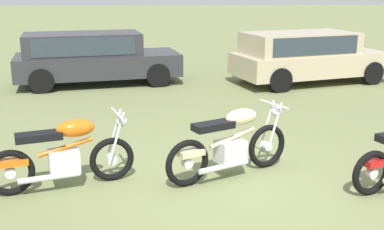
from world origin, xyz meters
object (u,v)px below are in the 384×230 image
(motorcycle_cream, at_px, (231,144))
(car_beige, at_px, (305,54))
(car_charcoal, at_px, (91,55))
(motorcycle_orange, at_px, (64,154))

(motorcycle_cream, relative_size, car_beige, 0.40)
(car_charcoal, distance_m, car_beige, 5.98)
(motorcycle_cream, bearing_deg, car_charcoal, 86.08)
(motorcycle_orange, distance_m, car_beige, 8.77)
(motorcycle_cream, bearing_deg, motorcycle_orange, 159.46)
(motorcycle_cream, height_order, car_beige, car_beige)
(motorcycle_orange, height_order, motorcycle_cream, same)
(motorcycle_orange, distance_m, car_charcoal, 7.16)
(car_charcoal, height_order, car_beige, same)
(car_beige, bearing_deg, car_charcoal, 161.64)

